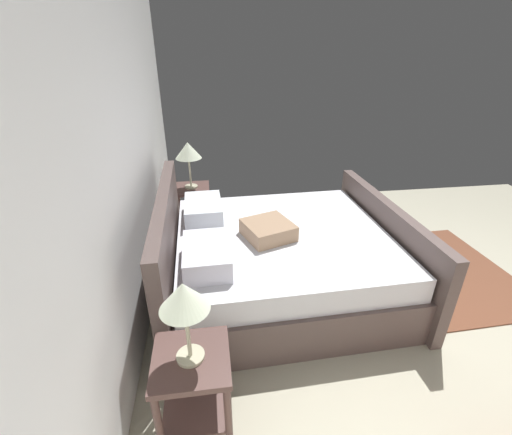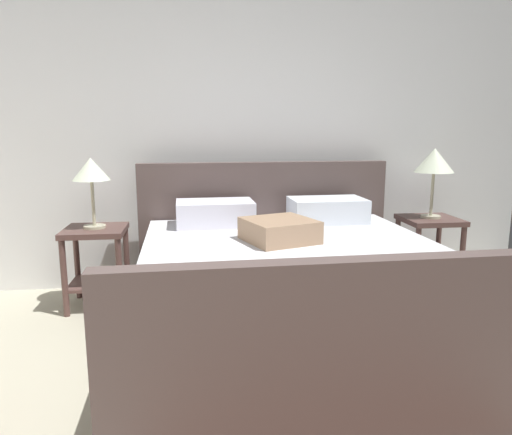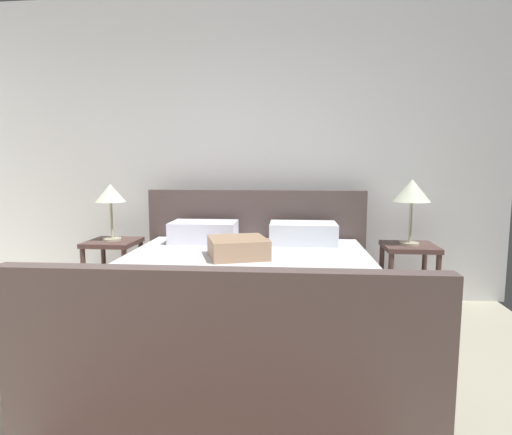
# 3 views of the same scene
# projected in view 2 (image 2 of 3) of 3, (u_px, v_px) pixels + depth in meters

# --- Properties ---
(wall_back) EXTENTS (5.48, 0.12, 2.89)m
(wall_back) POSITION_uv_depth(u_px,v_px,m) (213.00, 113.00, 3.93)
(wall_back) COLOR silver
(wall_back) RESTS_ON ground
(bed) EXTENTS (2.07, 2.24, 1.06)m
(bed) POSITION_uv_depth(u_px,v_px,m) (292.00, 288.00, 2.95)
(bed) COLOR #534340
(bed) RESTS_ON ground
(nightstand_right) EXTENTS (0.44, 0.44, 0.60)m
(nightstand_right) POSITION_uv_depth(u_px,v_px,m) (429.00, 241.00, 3.93)
(nightstand_right) COLOR #503732
(nightstand_right) RESTS_ON ground
(table_lamp_right) EXTENTS (0.31, 0.31, 0.57)m
(table_lamp_right) POSITION_uv_depth(u_px,v_px,m) (434.00, 162.00, 3.81)
(table_lamp_right) COLOR #B7B293
(table_lamp_right) RESTS_ON nightstand_right
(nightstand_left) EXTENTS (0.44, 0.44, 0.60)m
(nightstand_left) POSITION_uv_depth(u_px,v_px,m) (96.00, 254.00, 3.53)
(nightstand_left) COLOR #503732
(nightstand_left) RESTS_ON ground
(table_lamp_left) EXTENTS (0.27, 0.27, 0.52)m
(table_lamp_left) POSITION_uv_depth(u_px,v_px,m) (91.00, 172.00, 3.41)
(table_lamp_left) COLOR #B7B293
(table_lamp_left) RESTS_ON nightstand_left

